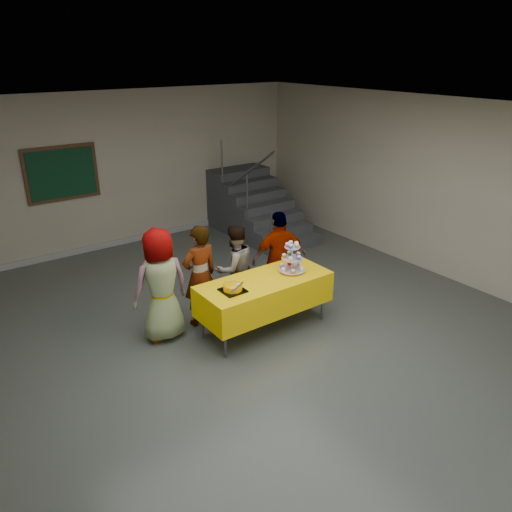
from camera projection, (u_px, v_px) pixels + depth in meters
The scene contains 10 objects.
room_shell at pixel (270, 198), 5.63m from camera, with size 10.00×10.04×3.02m.
bake_table at pixel (264, 293), 6.91m from camera, with size 1.88×0.78×0.77m.
cupcake_stand at pixel (292, 259), 7.00m from camera, with size 0.38×0.38×0.44m.
bear_cake at pixel (233, 287), 6.47m from camera, with size 0.32×0.36×0.12m.
schoolchild_a at pixel (161, 285), 6.63m from camera, with size 0.77×0.50×1.57m, color slate.
schoolchild_b at pixel (200, 276), 7.00m from camera, with size 0.54×0.36×1.49m, color slate.
schoolchild_c at pixel (235, 268), 7.40m from camera, with size 0.66×0.51×1.35m, color slate.
schoolchild_d at pixel (280, 258), 7.59m from camera, with size 0.87×0.36×1.48m, color slate.
staircase at pixel (253, 208), 10.80m from camera, with size 1.30×2.40×2.04m.
noticeboard at pixel (62, 174), 9.02m from camera, with size 1.30×0.05×1.00m.
Camera 1 is at (-3.32, -4.31, 3.69)m, focal length 35.00 mm.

